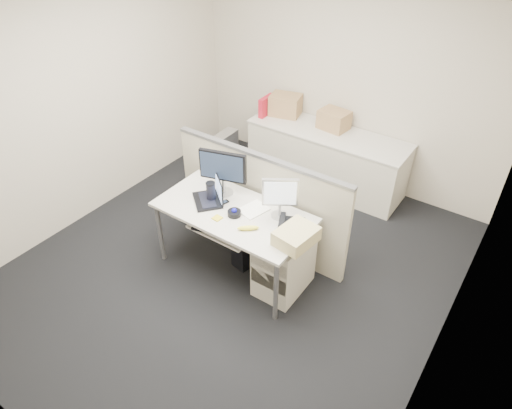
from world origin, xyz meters
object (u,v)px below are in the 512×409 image
Objects in this scene: desk at (234,216)px; laptop at (207,191)px; desk_phone at (291,226)px; monitor_main at (223,173)px.

desk is 4.60× the size of laptop.
laptop is 1.41× the size of desk_phone.
monitor_main is at bearing 147.18° from desk_phone.
monitor_main reaches higher than desk_phone.
laptop is (-0.05, -0.20, -0.11)m from monitor_main.
monitor_main is 2.04× the size of desk_phone.
monitor_main reaches higher than desk.
desk_phone is at bearing 46.36° from laptop.
monitor_main is 0.23m from laptop.
monitor_main is (-0.25, 0.18, 0.30)m from desk.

